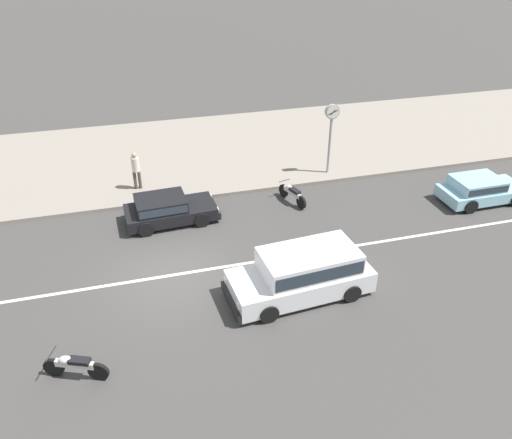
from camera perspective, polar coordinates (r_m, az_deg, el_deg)
ground_plane at (r=17.33m, az=-9.34°, el=-6.27°), size 160.00×160.00×0.00m
lane_centre_stripe at (r=17.32m, az=-9.34°, el=-6.26°), size 50.40×0.14×0.01m
kerb_strip at (r=26.04m, az=-12.16°, el=7.02°), size 68.00×10.00×0.15m
hatchback_black_0 at (r=20.02m, az=-10.12°, el=1.23°), size 3.72×1.95×1.10m
hatchback_pale_blue_2 at (r=23.26m, az=24.26°, el=3.24°), size 3.72×1.83×1.10m
minivan_white_3 at (r=15.92m, az=5.49°, el=-5.94°), size 4.75×2.25×1.56m
motorcycle_0 at (r=21.26m, az=4.15°, el=3.01°), size 0.78×1.76×0.80m
motorcycle_1 at (r=14.34m, az=-20.04°, el=-15.42°), size 1.69×0.87×0.80m
street_clock at (r=22.98m, az=8.60°, el=10.92°), size 0.65×0.22×3.28m
pedestrian_near_clock at (r=22.38m, az=-13.58°, el=5.76°), size 0.34×0.34×1.70m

